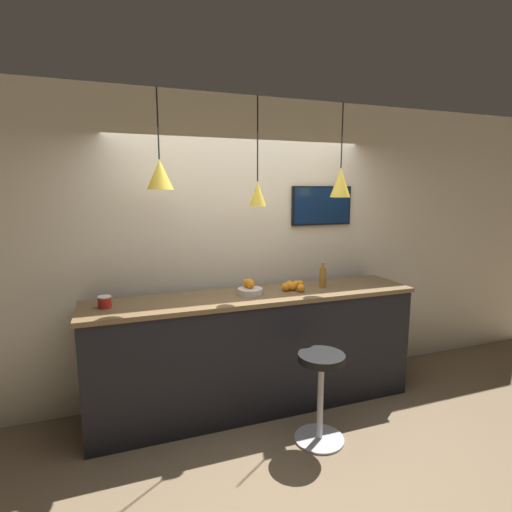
{
  "coord_description": "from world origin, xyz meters",
  "views": [
    {
      "loc": [
        -1.2,
        -2.61,
        2.02
      ],
      "look_at": [
        0.0,
        0.69,
        1.44
      ],
      "focal_mm": 28.0,
      "sensor_mm": 36.0,
      "label": 1
    }
  ],
  "objects_px": {
    "fruit_bowl": "(250,288)",
    "spread_jar": "(105,302)",
    "mounted_tv": "(322,206)",
    "bar_stool": "(321,382)",
    "juice_bottle": "(323,277)"
  },
  "relations": [
    {
      "from": "juice_bottle",
      "to": "spread_jar",
      "type": "distance_m",
      "value": 1.98
    },
    {
      "from": "bar_stool",
      "to": "juice_bottle",
      "type": "xyz_separation_m",
      "value": [
        0.38,
        0.69,
        0.69
      ]
    },
    {
      "from": "juice_bottle",
      "to": "mounted_tv",
      "type": "height_order",
      "value": "mounted_tv"
    },
    {
      "from": "juice_bottle",
      "to": "spread_jar",
      "type": "xyz_separation_m",
      "value": [
        -1.98,
        -0.0,
        -0.05
      ]
    },
    {
      "from": "spread_jar",
      "to": "bar_stool",
      "type": "bearing_deg",
      "value": -23.52
    },
    {
      "from": "fruit_bowl",
      "to": "spread_jar",
      "type": "bearing_deg",
      "value": -179.41
    },
    {
      "from": "bar_stool",
      "to": "fruit_bowl",
      "type": "relative_size",
      "value": 3.28
    },
    {
      "from": "mounted_tv",
      "to": "bar_stool",
      "type": "bearing_deg",
      "value": -117.82
    },
    {
      "from": "bar_stool",
      "to": "spread_jar",
      "type": "bearing_deg",
      "value": 156.48
    },
    {
      "from": "bar_stool",
      "to": "mounted_tv",
      "type": "height_order",
      "value": "mounted_tv"
    },
    {
      "from": "bar_stool",
      "to": "mounted_tv",
      "type": "xyz_separation_m",
      "value": [
        0.56,
        1.05,
        1.36
      ]
    },
    {
      "from": "fruit_bowl",
      "to": "juice_bottle",
      "type": "xyz_separation_m",
      "value": [
        0.74,
        -0.01,
        0.05
      ]
    },
    {
      "from": "fruit_bowl",
      "to": "spread_jar",
      "type": "height_order",
      "value": "fruit_bowl"
    },
    {
      "from": "fruit_bowl",
      "to": "mounted_tv",
      "type": "bearing_deg",
      "value": 20.84
    },
    {
      "from": "juice_bottle",
      "to": "spread_jar",
      "type": "relative_size",
      "value": 2.23
    }
  ]
}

